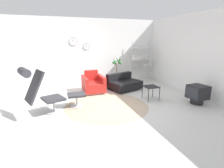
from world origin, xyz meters
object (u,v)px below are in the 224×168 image
(ottoman, at_px, (76,97))
(potted_plant, at_px, (117,73))
(crt_television, at_px, (197,94))
(couch_low, at_px, (124,84))
(shelf_unit, at_px, (140,59))
(armchair_red, at_px, (93,84))
(lounge_chair, at_px, (38,88))
(side_table, at_px, (151,88))

(ottoman, distance_m, potted_plant, 2.99)
(potted_plant, bearing_deg, crt_television, -64.86)
(ottoman, relative_size, crt_television, 0.88)
(ottoman, height_order, crt_television, crt_television)
(crt_television, bearing_deg, potted_plant, 19.56)
(ottoman, distance_m, couch_low, 2.36)
(crt_television, height_order, shelf_unit, shelf_unit)
(crt_television, bearing_deg, shelf_unit, -2.25)
(crt_television, bearing_deg, armchair_red, 45.12)
(lounge_chair, distance_m, potted_plant, 3.95)
(armchair_red, relative_size, couch_low, 0.66)
(armchair_red, bearing_deg, couch_low, 177.92)
(side_table, bearing_deg, shelf_unit, 69.94)
(potted_plant, relative_size, shelf_unit, 0.70)
(lounge_chair, height_order, ottoman, lounge_chair)
(side_table, height_order, potted_plant, potted_plant)
(armchair_red, bearing_deg, crt_television, 140.26)
(ottoman, height_order, armchair_red, armchair_red)
(ottoman, height_order, couch_low, couch_low)
(side_table, relative_size, shelf_unit, 0.24)
(armchair_red, relative_size, potted_plant, 0.71)
(potted_plant, bearing_deg, side_table, -82.60)
(lounge_chair, height_order, armchair_red, lounge_chair)
(crt_television, bearing_deg, couch_low, 28.99)
(couch_low, bearing_deg, armchair_red, -20.59)
(couch_low, relative_size, crt_television, 2.42)
(crt_television, bearing_deg, side_table, 51.15)
(lounge_chair, bearing_deg, ottoman, 90.00)
(ottoman, xyz_separation_m, shelf_unit, (3.32, 2.44, 0.73))
(lounge_chair, xyz_separation_m, side_table, (3.33, 0.16, -0.34))
(armchair_red, distance_m, couch_low, 1.22)
(armchair_red, relative_size, side_table, 2.02)
(lounge_chair, distance_m, side_table, 3.35)
(lounge_chair, xyz_separation_m, ottoman, (0.97, 0.35, -0.46))
(armchair_red, distance_m, crt_television, 3.54)
(ottoman, bearing_deg, armchair_red, 58.52)
(side_table, bearing_deg, lounge_chair, -177.30)
(ottoman, bearing_deg, lounge_chair, -159.95)
(couch_low, xyz_separation_m, crt_television, (1.52, -2.20, 0.10))
(armchair_red, bearing_deg, lounge_chair, 42.52)
(ottoman, bearing_deg, side_table, -4.79)
(ottoman, bearing_deg, couch_low, 31.90)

